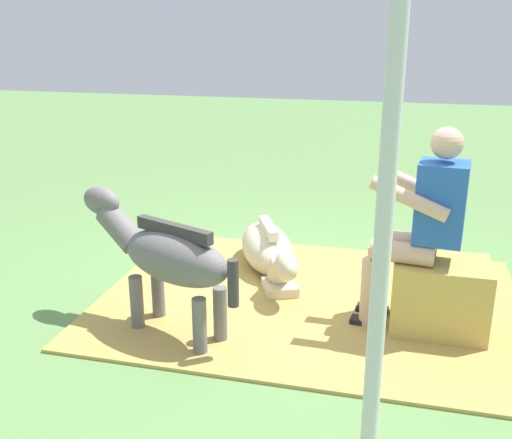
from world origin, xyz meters
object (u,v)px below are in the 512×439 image
at_px(hay_bale, 439,297).
at_px(pony_lying, 269,251).
at_px(pony_standing, 165,255).
at_px(tent_pole_left, 379,288).
at_px(person_seated, 420,221).

bearing_deg(hay_bale, pony_lying, -28.29).
bearing_deg(pony_standing, pony_lying, -110.72).
height_order(hay_bale, pony_standing, pony_standing).
distance_m(hay_bale, tent_pole_left, 2.16).
xyz_separation_m(hay_bale, pony_lying, (1.32, -0.71, -0.06)).
relative_size(pony_standing, tent_pole_left, 0.55).
bearing_deg(person_seated, hay_bale, 175.02).
bearing_deg(hay_bale, tent_pole_left, 79.61).
xyz_separation_m(hay_bale, person_seated, (0.17, -0.01, 0.52)).
bearing_deg(pony_lying, person_seated, 148.90).
bearing_deg(hay_bale, pony_standing, 13.92).
bearing_deg(tent_pole_left, pony_standing, -46.93).
height_order(pony_lying, tent_pole_left, tent_pole_left).
relative_size(hay_bale, pony_standing, 0.48).
bearing_deg(person_seated, tent_pole_left, 84.49).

